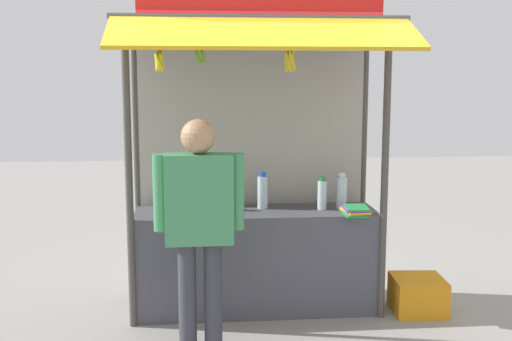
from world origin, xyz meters
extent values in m
plane|color=gray|center=(0.00, 0.00, 0.00)|extent=(20.00, 20.00, 0.00)
cube|color=#4C4C56|center=(0.00, 0.00, 0.44)|extent=(2.07, 0.57, 0.88)
cylinder|color=#4C4742|center=(-1.03, -0.29, 1.22)|extent=(0.06, 0.06, 2.43)
cylinder|color=#4C4742|center=(1.03, -0.29, 1.22)|extent=(0.06, 0.06, 2.43)
cylinder|color=#4C4742|center=(-1.03, 0.39, 1.22)|extent=(0.06, 0.06, 2.43)
cylinder|color=#4C4742|center=(1.03, 0.39, 1.22)|extent=(0.06, 0.06, 2.43)
cube|color=#B7B2A8|center=(0.00, 0.39, 1.19)|extent=(2.03, 0.04, 2.38)
cube|color=#3F3F44|center=(0.00, -0.05, 2.45)|extent=(2.27, 0.88, 0.04)
cube|color=gold|center=(0.00, -0.74, 2.32)|extent=(2.23, 0.51, 0.26)
cylinder|color=#59544C|center=(0.00, -0.39, 2.35)|extent=(1.96, 0.02, 0.02)
cylinder|color=silver|center=(-0.68, 0.12, 0.97)|extent=(0.06, 0.06, 0.20)
cylinder|color=white|center=(-0.68, 0.12, 1.08)|extent=(0.04, 0.04, 0.03)
cylinder|color=silver|center=(-0.42, 0.21, 0.98)|extent=(0.07, 0.07, 0.21)
cylinder|color=#198C33|center=(-0.42, 0.21, 1.10)|extent=(0.04, 0.04, 0.03)
cylinder|color=silver|center=(0.75, 0.02, 1.02)|extent=(0.09, 0.09, 0.28)
cylinder|color=white|center=(0.75, 0.02, 1.17)|extent=(0.06, 0.06, 0.04)
cylinder|color=silver|center=(0.07, 0.10, 1.02)|extent=(0.09, 0.09, 0.28)
cylinder|color=blue|center=(0.07, 0.10, 1.18)|extent=(0.06, 0.06, 0.04)
cylinder|color=silver|center=(0.57, 0.01, 1.00)|extent=(0.08, 0.08, 0.25)
cylinder|color=#198C33|center=(0.57, 0.01, 1.14)|extent=(0.05, 0.05, 0.03)
cylinder|color=silver|center=(-0.35, 0.08, 0.99)|extent=(0.08, 0.08, 0.24)
cylinder|color=white|center=(-0.35, 0.08, 1.13)|extent=(0.05, 0.05, 0.03)
cube|color=green|center=(0.80, -0.22, 0.88)|extent=(0.19, 0.27, 0.01)
cube|color=green|center=(0.81, -0.22, 0.90)|extent=(0.21, 0.29, 0.01)
cube|color=orange|center=(0.81, -0.23, 0.90)|extent=(0.21, 0.28, 0.01)
cube|color=yellow|center=(0.81, -0.23, 0.91)|extent=(0.21, 0.29, 0.01)
cube|color=purple|center=(0.81, -0.22, 0.92)|extent=(0.20, 0.27, 0.01)
cube|color=purple|center=(0.82, -0.23, 0.93)|extent=(0.19, 0.27, 0.01)
cube|color=green|center=(0.82, -0.23, 0.94)|extent=(0.21, 0.28, 0.01)
cube|color=red|center=(-0.52, -0.09, 0.88)|extent=(0.21, 0.25, 0.01)
cube|color=black|center=(-0.52, -0.08, 0.89)|extent=(0.21, 0.25, 0.01)
cube|color=white|center=(-0.53, -0.08, 0.90)|extent=(0.23, 0.26, 0.01)
cube|color=green|center=(-0.53, -0.08, 0.91)|extent=(0.20, 0.24, 0.01)
cube|color=green|center=(-0.52, -0.09, 0.92)|extent=(0.23, 0.27, 0.01)
cube|color=white|center=(-0.53, -0.08, 0.93)|extent=(0.23, 0.26, 0.01)
cylinder|color=#332D23|center=(-0.46, -0.39, 2.30)|extent=(0.01, 0.01, 0.08)
cylinder|color=olive|center=(-0.46, -0.39, 2.24)|extent=(0.04, 0.04, 0.04)
ellipsoid|color=#6AA330|center=(-0.44, -0.38, 2.17)|extent=(0.04, 0.07, 0.13)
ellipsoid|color=#6AA330|center=(-0.45, -0.37, 2.17)|extent=(0.06, 0.05, 0.13)
ellipsoid|color=#6AA330|center=(-0.47, -0.38, 2.17)|extent=(0.05, 0.06, 0.13)
ellipsoid|color=#6AA330|center=(-0.48, -0.40, 2.17)|extent=(0.07, 0.07, 0.14)
ellipsoid|color=#6AA330|center=(-0.45, -0.41, 2.17)|extent=(0.07, 0.04, 0.13)
cylinder|color=#332D23|center=(0.22, -0.39, 2.29)|extent=(0.01, 0.01, 0.10)
cylinder|color=olive|center=(0.22, -0.39, 2.22)|extent=(0.04, 0.04, 0.04)
ellipsoid|color=yellow|center=(0.25, -0.39, 2.13)|extent=(0.03, 0.08, 0.17)
ellipsoid|color=yellow|center=(0.23, -0.37, 2.13)|extent=(0.07, 0.05, 0.17)
ellipsoid|color=yellow|center=(0.21, -0.37, 2.13)|extent=(0.07, 0.06, 0.17)
ellipsoid|color=yellow|center=(0.20, -0.39, 2.13)|extent=(0.04, 0.08, 0.17)
ellipsoid|color=yellow|center=(0.21, -0.41, 2.13)|extent=(0.07, 0.05, 0.17)
ellipsoid|color=yellow|center=(0.24, -0.41, 2.13)|extent=(0.08, 0.07, 0.17)
cylinder|color=#332D23|center=(-0.77, -0.39, 2.28)|extent=(0.01, 0.01, 0.12)
cylinder|color=olive|center=(-0.77, -0.39, 2.20)|extent=(0.04, 0.04, 0.04)
ellipsoid|color=yellow|center=(-0.75, -0.39, 2.12)|extent=(0.03, 0.06, 0.15)
ellipsoid|color=yellow|center=(-0.76, -0.37, 2.12)|extent=(0.06, 0.06, 0.15)
ellipsoid|color=yellow|center=(-0.77, -0.36, 2.12)|extent=(0.07, 0.04, 0.15)
ellipsoid|color=yellow|center=(-0.78, -0.37, 2.12)|extent=(0.06, 0.06, 0.15)
ellipsoid|color=yellow|center=(-0.78, -0.38, 2.12)|extent=(0.04, 0.06, 0.15)
ellipsoid|color=yellow|center=(-0.78, -0.40, 2.12)|extent=(0.07, 0.06, 0.15)
ellipsoid|color=yellow|center=(-0.77, -0.41, 2.12)|extent=(0.08, 0.04, 0.15)
ellipsoid|color=yellow|center=(-0.75, -0.40, 2.12)|extent=(0.05, 0.06, 0.15)
cylinder|color=#383842|center=(-0.58, -0.80, 0.41)|extent=(0.13, 0.13, 0.82)
cylinder|color=#383842|center=(-0.39, -0.80, 0.41)|extent=(0.13, 0.13, 0.82)
cube|color=#3F8C59|center=(-0.48, -0.80, 1.15)|extent=(0.49, 0.22, 0.65)
cylinder|color=#3F8C59|center=(-0.76, -0.80, 1.20)|extent=(0.11, 0.11, 0.55)
cylinder|color=#3F8C59|center=(-0.21, -0.80, 1.20)|extent=(0.11, 0.11, 0.55)
sphere|color=tan|center=(-0.48, -0.80, 1.60)|extent=(0.25, 0.25, 0.25)
cube|color=orange|center=(1.39, -0.20, 0.15)|extent=(0.46, 0.46, 0.30)
camera|label=1|loc=(-0.48, -5.18, 2.01)|focal=43.56mm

